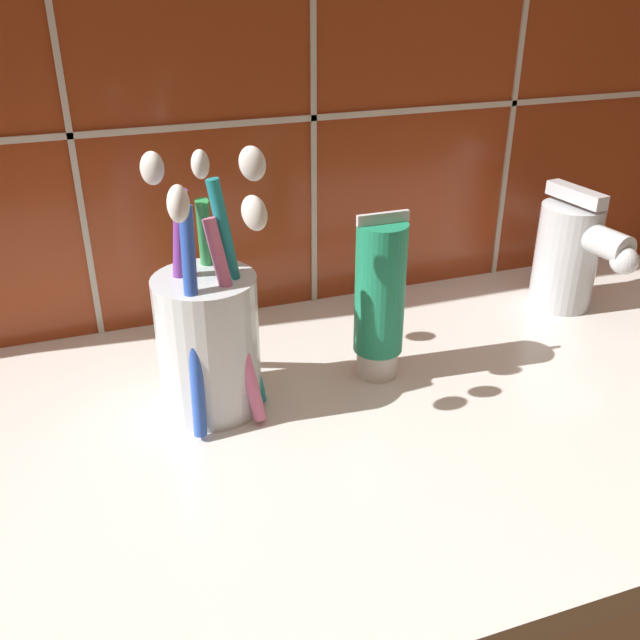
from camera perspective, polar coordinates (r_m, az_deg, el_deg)
sink_counter at (r=52.52cm, az=4.28°, el=-8.15°), size 78.24×38.70×2.00cm
tile_wall_backsplash at (r=61.44cm, az=-2.67°, el=21.39°), size 88.24×1.72×50.08cm
toothbrush_cup at (r=50.05cm, az=-8.88°, el=-1.14°), size 8.13×12.30×19.09cm
toothpaste_tube at (r=53.20cm, az=4.80°, el=1.73°), size 3.95×3.76×13.19cm
sink_faucet at (r=68.23cm, az=19.46°, el=5.07°), size 5.59×10.35×11.20cm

